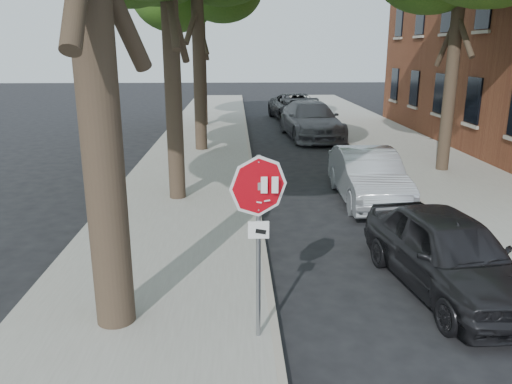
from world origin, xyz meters
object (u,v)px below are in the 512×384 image
stop_sign (259,213)px  car_b (368,176)px  car_c (311,120)px  car_a (448,252)px  car_d (296,107)px

stop_sign → car_b: bearing=64.2°
stop_sign → car_c: bearing=79.3°
car_b → car_a: bearing=-88.8°
car_a → car_c: (-0.04, 15.71, 0.14)m
car_a → car_d: bearing=82.2°
car_b → stop_sign: bearing=-114.6°
car_c → car_d: bearing=85.2°
car_d → car_b: bearing=-95.7°
car_b → car_c: size_ratio=0.75×
car_a → car_c: size_ratio=0.71×
car_a → car_d: size_ratio=0.73×
car_d → car_c: bearing=-96.0°
car_a → stop_sign: bearing=-163.0°
stop_sign → car_d: bearing=81.9°
stop_sign → car_c: stop_sign is taller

